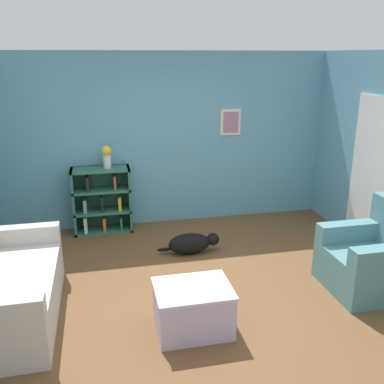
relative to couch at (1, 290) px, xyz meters
name	(u,v)px	position (x,y,z in m)	size (l,w,h in m)	color
ground_plane	(200,291)	(2.04, 0.09, -0.33)	(14.00, 14.00, 0.00)	brown
wall_back	(166,140)	(2.04, 2.34, 0.97)	(5.60, 0.13, 2.60)	#609EB7
couch	(1,290)	(0.00, 0.00, 0.00)	(0.92, 1.76, 0.85)	beige
bookshelf	(102,201)	(1.02, 2.11, 0.15)	(0.84, 0.36, 0.98)	#2D6B56
recliner_chair	(373,259)	(3.95, -0.25, 0.03)	(0.88, 0.86, 1.00)	slate
coffee_table	(193,307)	(1.81, -0.58, -0.08)	(0.73, 0.57, 0.46)	#BCB2D1
dog	(192,243)	(2.16, 1.06, -0.18)	(0.84, 0.25, 0.28)	black
vase	(107,155)	(1.13, 2.09, 0.83)	(0.15, 0.15, 0.33)	silver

